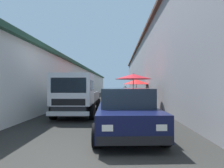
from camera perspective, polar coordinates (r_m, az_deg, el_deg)
ground at (r=17.07m, az=-0.23°, el=-5.72°), size 90.00×90.00×0.00m
building_left_whitewash at (r=20.67m, az=-19.11°, el=0.37°), size 49.80×7.50×3.71m
building_right_concrete at (r=20.25m, az=19.73°, el=4.73°), size 49.80×7.50×6.76m
fruit_stall_mid_lane at (r=10.84m, az=7.26°, el=0.17°), size 2.29×2.29×2.35m
fruit_stall_far_right at (r=15.75m, az=8.17°, el=-0.18°), size 2.44×2.44×2.19m
fruit_stall_near_left at (r=12.79m, az=-11.69°, el=-0.36°), size 2.11×2.11×2.13m
hatchback_car at (r=5.77m, az=4.34°, el=-8.53°), size 4.02×2.14×1.45m
delivery_truck at (r=8.72m, az=-11.74°, el=-3.82°), size 4.96×2.07×2.08m
vendor_by_crates at (r=18.03m, az=4.45°, el=-2.51°), size 0.45×0.51×1.60m
parked_scooter at (r=13.45m, az=8.21°, el=-5.20°), size 1.69×0.48×1.14m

